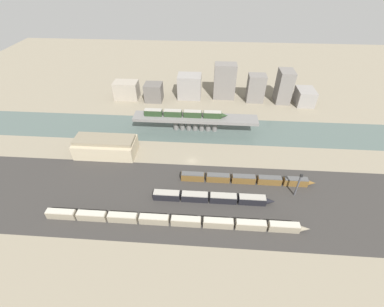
% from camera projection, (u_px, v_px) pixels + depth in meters
% --- Properties ---
extents(ground_plane, '(400.00, 400.00, 0.00)m').
position_uv_depth(ground_plane, '(192.00, 161.00, 123.75)').
color(ground_plane, gray).
extents(railbed_yard, '(280.00, 42.00, 0.01)m').
position_uv_depth(railbed_yard, '(188.00, 199.00, 105.16)').
color(railbed_yard, '#33302D').
rests_on(railbed_yard, ground).
extents(river_water, '(320.00, 25.30, 0.01)m').
position_uv_depth(river_water, '(195.00, 130.00, 144.84)').
color(river_water, '#4C5B56').
rests_on(river_water, ground).
extents(bridge, '(67.76, 9.27, 8.39)m').
position_uv_depth(bridge, '(195.00, 120.00, 140.80)').
color(bridge, slate).
rests_on(bridge, ground).
extents(train_on_bridge, '(45.34, 2.94, 3.64)m').
position_uv_depth(train_on_bridge, '(185.00, 114.00, 138.74)').
color(train_on_bridge, '#23381E').
rests_on(train_on_bridge, bridge).
extents(train_yard_near, '(97.97, 2.64, 3.64)m').
position_uv_depth(train_yard_near, '(173.00, 221.00, 94.79)').
color(train_yard_near, gray).
rests_on(train_yard_near, ground).
extents(train_yard_mid, '(49.10, 3.20, 3.66)m').
position_uv_depth(train_yard_mid, '(213.00, 198.00, 103.37)').
color(train_yard_mid, black).
rests_on(train_yard_mid, ground).
extents(train_yard_far, '(58.08, 2.77, 3.75)m').
position_uv_depth(train_yard_far, '(246.00, 179.00, 111.52)').
color(train_yard_far, brown).
rests_on(train_yard_far, ground).
extents(warehouse_building, '(29.23, 13.54, 9.09)m').
position_uv_depth(warehouse_building, '(106.00, 146.00, 125.82)').
color(warehouse_building, tan).
rests_on(warehouse_building, ground).
extents(signal_tower, '(1.00, 0.73, 11.75)m').
position_uv_depth(signal_tower, '(298.00, 185.00, 103.11)').
color(signal_tower, '#4C4C51').
rests_on(signal_tower, ground).
extents(city_block_far_left, '(15.65, 9.80, 11.60)m').
position_uv_depth(city_block_far_left, '(127.00, 90.00, 171.31)').
color(city_block_far_left, gray).
rests_on(city_block_far_left, ground).
extents(city_block_left, '(11.22, 10.01, 11.57)m').
position_uv_depth(city_block_left, '(154.00, 92.00, 168.83)').
color(city_block_left, '#605B56').
rests_on(city_block_left, ground).
extents(city_block_center, '(15.35, 11.72, 15.48)m').
position_uv_depth(city_block_center, '(189.00, 86.00, 171.40)').
color(city_block_center, gray).
rests_on(city_block_center, ground).
extents(city_block_right, '(14.06, 8.79, 22.99)m').
position_uv_depth(city_block_right, '(225.00, 81.00, 168.67)').
color(city_block_right, slate).
rests_on(city_block_right, ground).
extents(city_block_far_right, '(10.96, 8.70, 17.76)m').
position_uv_depth(city_block_far_right, '(256.00, 88.00, 166.53)').
color(city_block_far_right, slate).
rests_on(city_block_far_right, ground).
extents(city_block_tall, '(9.02, 12.27, 20.76)m').
position_uv_depth(city_block_tall, '(284.00, 86.00, 165.07)').
color(city_block_tall, slate).
rests_on(city_block_tall, ground).
extents(city_block_low, '(10.90, 13.92, 9.77)m').
position_uv_depth(city_block_low, '(305.00, 97.00, 165.87)').
color(city_block_low, gray).
rests_on(city_block_low, ground).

